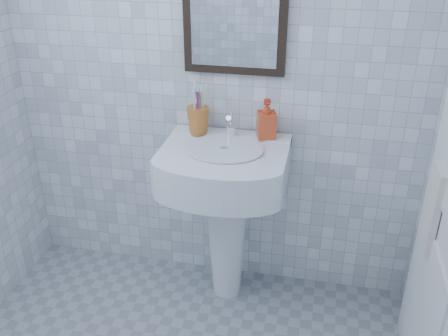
# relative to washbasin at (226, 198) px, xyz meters

# --- Properties ---
(wall_back) EXTENTS (2.20, 0.02, 2.50)m
(wall_back) POSITION_rel_washbasin_xyz_m (-0.11, 0.21, 0.61)
(wall_back) COLOR white
(wall_back) RESTS_ON ground
(washbasin) EXTENTS (0.61, 0.45, 0.95)m
(washbasin) POSITION_rel_washbasin_xyz_m (0.00, 0.00, 0.00)
(washbasin) COLOR white
(washbasin) RESTS_ON ground
(faucet) EXTENTS (0.05, 0.11, 0.13)m
(faucet) POSITION_rel_washbasin_xyz_m (0.00, 0.11, 0.35)
(faucet) COLOR white
(faucet) RESTS_ON washbasin
(toothbrush_cup) EXTENTS (0.13, 0.13, 0.14)m
(toothbrush_cup) POSITION_rel_washbasin_xyz_m (-0.17, 0.11, 0.37)
(toothbrush_cup) COLOR #C16B27
(toothbrush_cup) RESTS_ON washbasin
(soap_dispenser) EXTENTS (0.11, 0.11, 0.20)m
(soap_dispenser) POSITION_rel_washbasin_xyz_m (0.18, 0.13, 0.40)
(soap_dispenser) COLOR red
(soap_dispenser) RESTS_ON washbasin
(wall_mirror) EXTENTS (0.50, 0.04, 0.62)m
(wall_mirror) POSITION_rel_washbasin_xyz_m (0.00, 0.19, 0.91)
(wall_mirror) COLOR black
(wall_mirror) RESTS_ON wall_back
(towel_ring) EXTENTS (0.01, 0.18, 0.18)m
(towel_ring) POSITION_rel_washbasin_xyz_m (0.95, -0.30, 0.41)
(towel_ring) COLOR white
(towel_ring) RESTS_ON wall_right
(hand_towel) EXTENTS (0.03, 0.16, 0.38)m
(hand_towel) POSITION_rel_washbasin_xyz_m (0.93, -0.30, 0.23)
(hand_towel) COLOR silver
(hand_towel) RESTS_ON towel_ring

